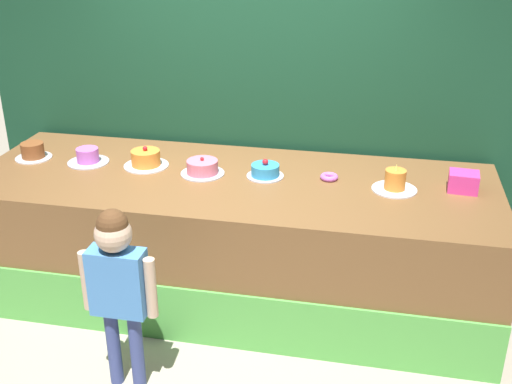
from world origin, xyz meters
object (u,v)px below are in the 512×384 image
object	(u,v)px
pink_box	(463,182)
child_figure	(118,276)
cake_left	(88,157)
cake_far_right	(395,182)
cake_right	(265,171)
donut	(329,177)
cake_far_left	(33,152)
cake_center_right	(202,168)
cake_center_left	(146,159)

from	to	relation	value
pink_box	child_figure	bearing A→B (deg)	-147.90
pink_box	cake_left	size ratio (longest dim) A/B	0.63
pink_box	cake_far_right	size ratio (longest dim) A/B	0.64
pink_box	cake_right	world-z (taller)	cake_right
cake_right	pink_box	bearing A→B (deg)	1.30
donut	cake_far_left	distance (m)	2.27
cake_far_left	cake_center_right	world-z (taller)	cake_center_right
cake_far_right	donut	bearing A→B (deg)	168.28
pink_box	cake_center_left	world-z (taller)	cake_center_left
donut	cake_left	size ratio (longest dim) A/B	0.41
cake_center_left	cake_center_right	bearing A→B (deg)	-7.71
donut	cake_right	world-z (taller)	cake_right
cake_far_left	cake_left	distance (m)	0.45
cake_center_left	cake_right	world-z (taller)	cake_center_left
cake_far_left	cake_center_left	distance (m)	0.91
cake_center_left	cake_right	bearing A→B (deg)	-1.16
cake_center_right	pink_box	bearing A→B (deg)	2.33
child_figure	pink_box	world-z (taller)	child_figure
donut	cake_center_right	distance (m)	0.91
cake_center_left	cake_center_right	size ratio (longest dim) A/B	1.05
cake_far_left	cake_left	size ratio (longest dim) A/B	0.89
child_figure	cake_left	xyz separation A→B (m)	(-0.73, 1.21, 0.22)
cake_center_right	cake_left	bearing A→B (deg)	177.60
child_figure	cake_right	size ratio (longest dim) A/B	4.47
cake_far_left	cake_center_left	bearing A→B (deg)	1.37
child_figure	pink_box	size ratio (longest dim) A/B	6.11
cake_far_right	cake_right	bearing A→B (deg)	176.67
cake_far_left	pink_box	bearing A→B (deg)	0.61
pink_box	cake_center_left	xyz separation A→B (m)	(-2.27, -0.01, -0.01)
cake_far_left	cake_far_right	xyz separation A→B (m)	(2.72, -0.05, 0.00)
cake_center_right	cake_right	distance (m)	0.46
cake_left	cake_far_right	size ratio (longest dim) A/B	1.01
cake_left	cake_far_right	distance (m)	2.27
cake_left	cake_center_right	distance (m)	0.91
donut	cake_left	bearing A→B (deg)	-178.54
cake_far_left	cake_center_left	xyz separation A→B (m)	(0.91, 0.02, 0.00)
cake_far_left	cake_right	world-z (taller)	cake_right
donut	cake_far_right	xyz separation A→B (m)	(0.45, -0.09, 0.04)
pink_box	donut	bearing A→B (deg)	179.33
pink_box	cake_center_right	size ratio (longest dim) A/B	0.62
cake_far_left	cake_far_right	size ratio (longest dim) A/B	0.90
donut	cake_right	size ratio (longest dim) A/B	0.47
cake_center_right	donut	bearing A→B (deg)	5.31
cake_right	cake_far_right	world-z (taller)	cake_far_right
pink_box	cake_far_right	xyz separation A→B (m)	(-0.45, -0.08, -0.01)
cake_left	cake_far_right	world-z (taller)	cake_far_right
cake_left	cake_far_right	bearing A→B (deg)	-1.21
cake_center_right	cake_far_left	bearing A→B (deg)	178.33
pink_box	cake_far_left	bearing A→B (deg)	-179.39
pink_box	cake_far_right	distance (m)	0.46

